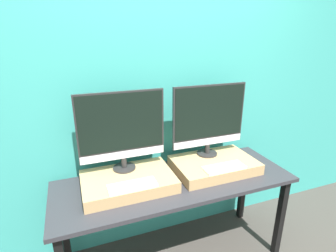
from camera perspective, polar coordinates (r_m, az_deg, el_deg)
The scene contains 8 objects.
wall_back at distance 2.13m, azimuth -2.15°, elevation 6.28°, with size 8.00×0.04×2.60m.
workbench at distance 2.05m, azimuth 1.64°, elevation -13.60°, with size 1.78×0.63×0.75m.
wooden_riser_left at distance 1.93m, azimuth -8.66°, elevation -11.82°, with size 0.64×0.43×0.08m.
monitor_left at distance 1.88m, azimuth -10.01°, elevation -0.48°, with size 0.62×0.17×0.59m.
keyboard_left at distance 1.79m, azimuth -7.71°, elevation -12.72°, with size 0.32×0.12×0.01m.
wooden_riser_right at distance 2.16m, azimuth 9.98°, elevation -8.32°, with size 0.64×0.43×0.08m.
monitor_right at distance 2.11m, azimuth 8.93°, elevation 1.83°, with size 0.62×0.17×0.59m.
keyboard_right at distance 2.03m, azimuth 12.11°, elevation -8.78°, with size 0.32×0.12×0.01m.
Camera 1 is at (-0.66, -1.27, 1.79)m, focal length 28.00 mm.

